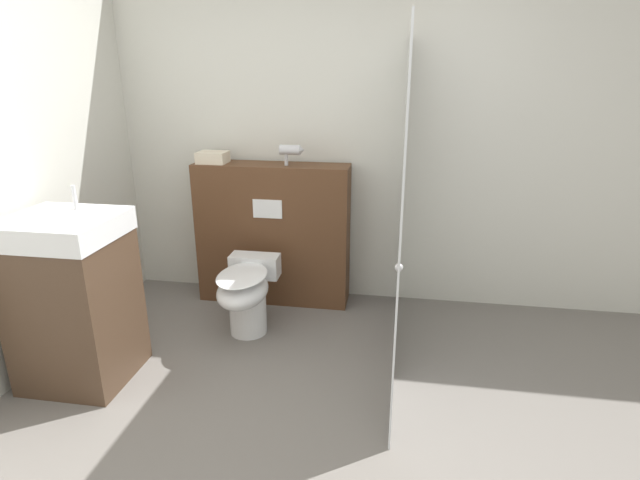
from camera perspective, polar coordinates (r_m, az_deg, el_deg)
ground_plane at (r=2.67m, az=-4.90°, el=-22.54°), size 12.00×12.00×0.00m
wall_back at (r=3.87m, az=1.35°, el=11.23°), size 8.00×0.06×2.50m
partition_panel at (r=3.92m, az=-5.35°, el=0.71°), size 1.18×0.29×1.10m
shower_glass at (r=2.99m, az=9.26°, el=3.64°), size 0.04×1.76×1.98m
toilet at (r=3.49m, az=-8.42°, el=-5.99°), size 0.35×0.62×0.50m
sink_vanity at (r=3.23m, az=-26.26°, el=-6.13°), size 0.58×0.55×1.15m
hair_drier at (r=3.69m, az=-3.32°, el=10.17°), size 0.18×0.07×0.15m
folded_towel at (r=3.89m, az=-12.16°, el=9.22°), size 0.22×0.18×0.08m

